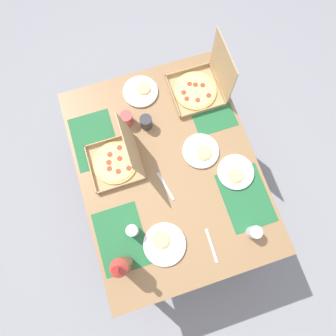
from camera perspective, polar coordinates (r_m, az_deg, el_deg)
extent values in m
plane|color=gray|center=(2.36, 0.00, -4.53)|extent=(6.00, 6.00, 0.00)
cylinder|color=#3F3328|center=(2.24, -16.62, 8.71)|extent=(0.07, 0.07, 0.71)
cylinder|color=#3F3328|center=(2.01, -7.83, -23.74)|extent=(0.07, 0.07, 0.71)
cylinder|color=#3F3328|center=(2.30, 6.52, 15.57)|extent=(0.07, 0.07, 0.71)
cylinder|color=#3F3328|center=(2.07, 18.48, -14.94)|extent=(0.07, 0.07, 0.71)
cube|color=#936D47|center=(1.65, 0.00, -0.13)|extent=(1.37, 1.05, 0.03)
cube|color=#236638|center=(1.75, -15.03, 5.66)|extent=(0.36, 0.26, 0.00)
cube|color=#236638|center=(1.61, -9.72, -14.24)|extent=(0.36, 0.26, 0.00)
cube|color=#236638|center=(1.80, 8.59, 12.66)|extent=(0.36, 0.26, 0.00)
cube|color=#236638|center=(1.66, 15.84, -5.94)|extent=(0.36, 0.26, 0.00)
cube|color=tan|center=(1.67, -10.83, 1.00)|extent=(0.30, 0.30, 0.01)
cube|color=tan|center=(1.71, -12.21, 5.69)|extent=(0.01, 0.30, 0.03)
cube|color=tan|center=(1.62, -9.61, -3.60)|extent=(0.01, 0.30, 0.03)
cube|color=tan|center=(1.68, -15.72, -0.34)|extent=(0.30, 0.01, 0.03)
cube|color=tan|center=(1.65, -6.08, 2.69)|extent=(0.30, 0.01, 0.03)
cylinder|color=#E0B76B|center=(1.66, -10.89, 1.09)|extent=(0.26, 0.26, 0.01)
cylinder|color=#EFD67F|center=(1.66, -10.94, 1.16)|extent=(0.24, 0.24, 0.00)
cylinder|color=red|center=(1.64, -10.28, -0.71)|extent=(0.03, 0.03, 0.00)
cylinder|color=red|center=(1.63, -8.13, -0.03)|extent=(0.03, 0.03, 0.00)
cylinder|color=red|center=(1.66, -10.01, 1.97)|extent=(0.03, 0.03, 0.00)
cylinder|color=red|center=(1.68, -10.03, 4.18)|extent=(0.03, 0.03, 0.00)
cylinder|color=red|center=(1.67, -11.98, 2.77)|extent=(0.03, 0.03, 0.00)
cylinder|color=red|center=(1.66, -12.18, 1.14)|extent=(0.03, 0.03, 0.00)
cylinder|color=red|center=(1.65, -12.07, -0.12)|extent=(0.03, 0.03, 0.00)
cube|color=tan|center=(1.49, -7.52, 4.30)|extent=(0.30, 0.06, 0.30)
cube|color=tan|center=(1.84, 5.64, 15.54)|extent=(0.31, 0.31, 0.01)
cube|color=tan|center=(1.90, 4.10, 19.62)|extent=(0.01, 0.31, 0.03)
cube|color=tan|center=(1.76, 7.36, 11.72)|extent=(0.01, 0.31, 0.03)
cube|color=tan|center=(1.79, 0.99, 14.62)|extent=(0.31, 0.01, 0.03)
cube|color=tan|center=(1.87, 10.27, 16.89)|extent=(0.31, 0.01, 0.03)
cylinder|color=#E0B76B|center=(1.83, 5.67, 15.68)|extent=(0.27, 0.27, 0.01)
cylinder|color=#EFD67F|center=(1.82, 5.70, 15.81)|extent=(0.24, 0.24, 0.00)
cylinder|color=red|center=(1.79, 6.17, 13.84)|extent=(0.03, 0.03, 0.00)
cylinder|color=red|center=(1.81, 8.45, 14.67)|extent=(0.03, 0.03, 0.00)
cylinder|color=red|center=(1.84, 7.21, 16.69)|extent=(0.03, 0.03, 0.00)
cylinder|color=red|center=(1.84, 5.70, 16.83)|extent=(0.03, 0.03, 0.00)
cylinder|color=red|center=(1.84, 4.49, 17.01)|extent=(0.03, 0.03, 0.00)
cylinder|color=red|center=(1.81, 3.27, 15.37)|extent=(0.03, 0.03, 0.00)
cylinder|color=red|center=(1.79, 3.91, 14.15)|extent=(0.03, 0.03, 0.00)
cube|color=tan|center=(1.73, 11.27, 19.79)|extent=(0.31, 0.01, 0.31)
cylinder|color=white|center=(1.83, -5.73, 15.42)|extent=(0.22, 0.22, 0.01)
cylinder|color=white|center=(1.83, -5.76, 15.54)|extent=(0.22, 0.22, 0.01)
cylinder|color=#E0B76B|center=(1.83, -5.07, 16.11)|extent=(0.09, 0.09, 0.01)
cylinder|color=#EFD67F|center=(1.82, -5.08, 16.20)|extent=(0.08, 0.08, 0.00)
cylinder|color=white|center=(1.68, 13.79, -0.84)|extent=(0.21, 0.21, 0.01)
cylinder|color=white|center=(1.67, 13.85, -0.77)|extent=(0.22, 0.22, 0.01)
cylinder|color=#E0B76B|center=(1.65, 13.83, -1.58)|extent=(0.09, 0.09, 0.01)
cylinder|color=#EFD67F|center=(1.65, 13.87, -1.53)|extent=(0.07, 0.07, 0.00)
cylinder|color=white|center=(1.67, 6.75, 3.48)|extent=(0.21, 0.21, 0.01)
cylinder|color=white|center=(1.67, 6.79, 3.57)|extent=(0.22, 0.22, 0.01)
cylinder|color=#E0B76B|center=(1.66, 7.52, 3.07)|extent=(0.09, 0.09, 0.01)
cylinder|color=#EFD67F|center=(1.65, 7.55, 3.14)|extent=(0.08, 0.08, 0.00)
cylinder|color=white|center=(1.58, -0.74, -15.51)|extent=(0.23, 0.23, 0.01)
cylinder|color=white|center=(1.57, -0.74, -15.51)|extent=(0.24, 0.24, 0.01)
cylinder|color=#E0B76B|center=(1.57, -1.40, -14.69)|extent=(0.10, 0.10, 0.01)
cylinder|color=#EFD67F|center=(1.56, -1.41, -14.69)|extent=(0.08, 0.08, 0.00)
cylinder|color=#B2382D|center=(1.50, -9.43, -19.37)|extent=(0.09, 0.09, 0.22)
cone|color=#B2382D|center=(1.37, -10.33, -19.79)|extent=(0.09, 0.09, 0.04)
cylinder|color=#B2382D|center=(1.33, -10.69, -19.96)|extent=(0.03, 0.03, 0.06)
cylinder|color=red|center=(1.30, -10.97, -20.09)|extent=(0.03, 0.03, 0.01)
cylinder|color=#BF4742|center=(1.72, -8.52, 10.10)|extent=(0.07, 0.07, 0.09)
cylinder|color=silver|center=(1.61, 17.41, -12.59)|extent=(0.07, 0.07, 0.09)
cylinder|color=silver|center=(1.55, -7.35, -12.75)|extent=(0.06, 0.06, 0.10)
cylinder|color=#333338|center=(1.69, -4.55, 9.45)|extent=(0.07, 0.07, 0.09)
cube|color=#B7B7BC|center=(1.61, -0.54, -3.75)|extent=(0.19, 0.06, 0.00)
cube|color=#B7B7BC|center=(1.60, 9.02, -15.62)|extent=(0.19, 0.02, 0.00)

